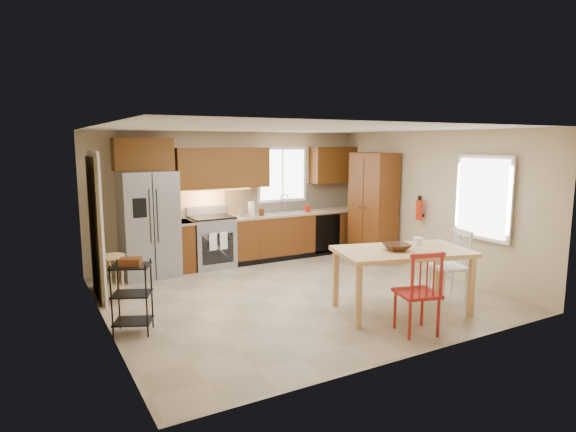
% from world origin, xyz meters
% --- Properties ---
extents(floor, '(5.50, 5.50, 0.00)m').
position_xyz_m(floor, '(0.00, 0.00, 0.00)').
color(floor, tan).
rests_on(floor, ground).
extents(ceiling, '(5.50, 5.00, 0.02)m').
position_xyz_m(ceiling, '(0.00, 0.00, 2.50)').
color(ceiling, silver).
rests_on(ceiling, ground).
extents(wall_back, '(5.50, 0.02, 2.50)m').
position_xyz_m(wall_back, '(0.00, 2.50, 1.25)').
color(wall_back, '#CCB793').
rests_on(wall_back, ground).
extents(wall_front, '(5.50, 0.02, 2.50)m').
position_xyz_m(wall_front, '(0.00, -2.50, 1.25)').
color(wall_front, '#CCB793').
rests_on(wall_front, ground).
extents(wall_left, '(0.02, 5.00, 2.50)m').
position_xyz_m(wall_left, '(-2.75, 0.00, 1.25)').
color(wall_left, '#CCB793').
rests_on(wall_left, ground).
extents(wall_right, '(0.02, 5.00, 2.50)m').
position_xyz_m(wall_right, '(2.75, 0.00, 1.25)').
color(wall_right, '#CCB793').
rests_on(wall_right, ground).
extents(refrigerator, '(0.92, 0.75, 1.82)m').
position_xyz_m(refrigerator, '(-1.70, 2.12, 0.91)').
color(refrigerator, gray).
rests_on(refrigerator, floor).
extents(range_stove, '(0.76, 0.63, 0.92)m').
position_xyz_m(range_stove, '(-0.55, 2.19, 0.46)').
color(range_stove, gray).
rests_on(range_stove, floor).
extents(base_cabinet_narrow, '(0.30, 0.60, 0.90)m').
position_xyz_m(base_cabinet_narrow, '(-1.10, 2.20, 0.45)').
color(base_cabinet_narrow, '#5D3211').
rests_on(base_cabinet_narrow, floor).
extents(base_cabinet_run, '(2.92, 0.60, 0.90)m').
position_xyz_m(base_cabinet_run, '(1.29, 2.20, 0.45)').
color(base_cabinet_run, '#5D3211').
rests_on(base_cabinet_run, floor).
extents(dishwasher, '(0.60, 0.02, 0.78)m').
position_xyz_m(dishwasher, '(1.85, 1.91, 0.45)').
color(dishwasher, black).
rests_on(dishwasher, floor).
extents(backsplash, '(2.92, 0.03, 0.55)m').
position_xyz_m(backsplash, '(1.29, 2.48, 1.18)').
color(backsplash, beige).
rests_on(backsplash, wall_back).
extents(upper_over_fridge, '(1.00, 0.35, 0.55)m').
position_xyz_m(upper_over_fridge, '(-1.70, 2.33, 2.10)').
color(upper_over_fridge, '#57300E').
rests_on(upper_over_fridge, wall_back).
extents(upper_left_block, '(1.80, 0.35, 0.75)m').
position_xyz_m(upper_left_block, '(-0.25, 2.33, 1.83)').
color(upper_left_block, '#57300E').
rests_on(upper_left_block, wall_back).
extents(upper_right_block, '(1.00, 0.35, 0.75)m').
position_xyz_m(upper_right_block, '(2.25, 2.33, 1.83)').
color(upper_right_block, '#57300E').
rests_on(upper_right_block, wall_back).
extents(window_back, '(1.12, 0.04, 1.12)m').
position_xyz_m(window_back, '(1.10, 2.48, 1.65)').
color(window_back, white).
rests_on(window_back, wall_back).
extents(sink, '(0.62, 0.46, 0.16)m').
position_xyz_m(sink, '(1.10, 2.20, 0.86)').
color(sink, gray).
rests_on(sink, base_cabinet_run).
extents(undercab_glow, '(1.60, 0.30, 0.01)m').
position_xyz_m(undercab_glow, '(-0.55, 2.30, 1.43)').
color(undercab_glow, '#FFBF66').
rests_on(undercab_glow, wall_back).
extents(soap_bottle, '(0.09, 0.09, 0.19)m').
position_xyz_m(soap_bottle, '(1.48, 2.10, 1.00)').
color(soap_bottle, '#B4220C').
rests_on(soap_bottle, base_cabinet_run).
extents(paper_towel, '(0.12, 0.12, 0.28)m').
position_xyz_m(paper_towel, '(0.25, 2.15, 1.04)').
color(paper_towel, white).
rests_on(paper_towel, base_cabinet_run).
extents(canister_steel, '(0.11, 0.11, 0.18)m').
position_xyz_m(canister_steel, '(0.05, 2.15, 0.99)').
color(canister_steel, gray).
rests_on(canister_steel, base_cabinet_run).
extents(canister_wood, '(0.10, 0.10, 0.14)m').
position_xyz_m(canister_wood, '(0.45, 2.12, 0.97)').
color(canister_wood, '#452712').
rests_on(canister_wood, base_cabinet_run).
extents(pantry, '(0.50, 0.95, 2.10)m').
position_xyz_m(pantry, '(2.43, 1.20, 1.05)').
color(pantry, '#5D3211').
rests_on(pantry, floor).
extents(fire_extinguisher, '(0.12, 0.12, 0.36)m').
position_xyz_m(fire_extinguisher, '(2.63, 0.15, 1.10)').
color(fire_extinguisher, '#B4220C').
rests_on(fire_extinguisher, wall_right).
extents(window_right, '(0.04, 1.02, 1.32)m').
position_xyz_m(window_right, '(2.68, -1.15, 1.45)').
color(window_right, white).
rests_on(window_right, wall_right).
extents(doorway, '(0.04, 0.95, 2.10)m').
position_xyz_m(doorway, '(-2.67, 1.30, 1.05)').
color(doorway, '#8C7A59').
rests_on(doorway, wall_left).
extents(dining_table, '(1.95, 1.41, 0.86)m').
position_xyz_m(dining_table, '(0.86, -1.37, 0.43)').
color(dining_table, '#DBB16D').
rests_on(dining_table, floor).
extents(chair_red, '(0.59, 0.59, 1.03)m').
position_xyz_m(chair_red, '(0.51, -2.02, 0.52)').
color(chair_red, maroon).
rests_on(chair_red, floor).
extents(chair_white, '(0.59, 0.59, 1.03)m').
position_xyz_m(chair_white, '(1.81, -1.32, 0.52)').
color(chair_white, white).
rests_on(chair_white, floor).
extents(table_bowl, '(0.44, 0.44, 0.09)m').
position_xyz_m(table_bowl, '(0.75, -1.37, 0.87)').
color(table_bowl, '#452712').
rests_on(table_bowl, dining_table).
extents(table_jar, '(0.18, 0.18, 0.17)m').
position_xyz_m(table_jar, '(1.24, -1.26, 0.90)').
color(table_jar, white).
rests_on(table_jar, dining_table).
extents(bar_stool, '(0.34, 0.34, 0.70)m').
position_xyz_m(bar_stool, '(-2.50, 0.96, 0.35)').
color(bar_stool, '#DBB16D').
rests_on(bar_stool, floor).
extents(utility_cart, '(0.55, 0.50, 0.89)m').
position_xyz_m(utility_cart, '(-2.50, -0.35, 0.44)').
color(utility_cart, black).
rests_on(utility_cart, floor).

